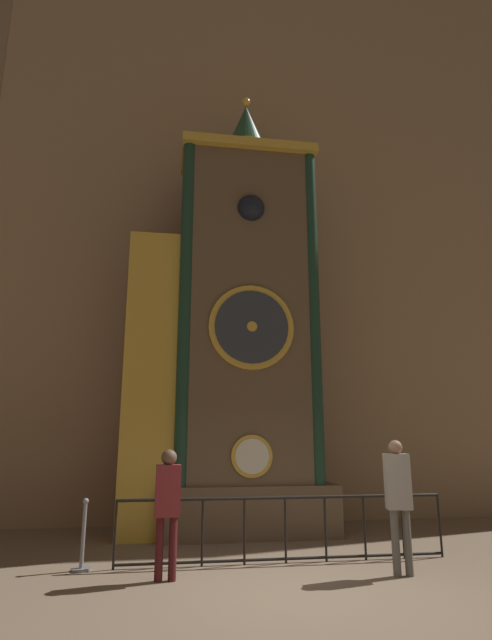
# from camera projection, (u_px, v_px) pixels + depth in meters

# --- Properties ---
(ground_plane) EXTENTS (28.00, 28.00, 0.00)m
(ground_plane) POSITION_uv_depth(u_px,v_px,m) (303.00, 595.00, 6.05)
(ground_plane) COLOR #75604C
(cathedral_back_wall) EXTENTS (24.00, 0.32, 15.64)m
(cathedral_back_wall) POSITION_uv_depth(u_px,v_px,m) (237.00, 204.00, 13.03)
(cathedral_back_wall) COLOR #997A5B
(cathedral_back_wall) RESTS_ON ground_plane
(clock_tower) EXTENTS (4.25, 1.76, 9.90)m
(clock_tower) POSITION_uv_depth(u_px,v_px,m) (231.00, 333.00, 10.70)
(clock_tower) COLOR brown
(clock_tower) RESTS_ON ground_plane
(railing_fence) EXTENTS (5.17, 0.05, 0.97)m
(railing_fence) POSITION_uv_depth(u_px,v_px,m) (285.00, 525.00, 7.71)
(railing_fence) COLOR black
(railing_fence) RESTS_ON ground_plane
(visitor_near) EXTENTS (0.35, 0.24, 1.70)m
(visitor_near) POSITION_uv_depth(u_px,v_px,m) (168.00, 500.00, 6.86)
(visitor_near) COLOR #461518
(visitor_near) RESTS_ON ground_plane
(visitor_far) EXTENTS (0.37, 0.28, 1.82)m
(visitor_far) POSITION_uv_depth(u_px,v_px,m) (398.00, 493.00, 7.11)
(visitor_far) COLOR #58554F
(visitor_far) RESTS_ON ground_plane
(stanchion_post) EXTENTS (0.28, 0.28, 0.99)m
(stanchion_post) POSITION_uv_depth(u_px,v_px,m) (83.00, 547.00, 7.22)
(stanchion_post) COLOR gray
(stanchion_post) RESTS_ON ground_plane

